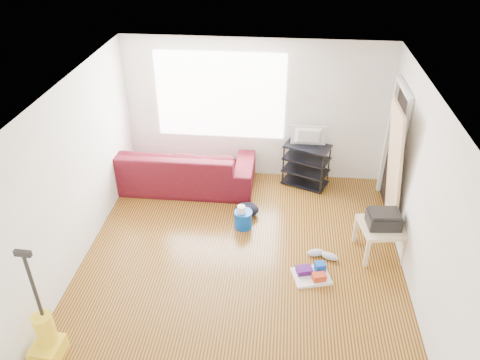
# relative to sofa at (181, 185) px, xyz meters

# --- Properties ---
(room) EXTENTS (4.51, 5.01, 2.51)m
(room) POSITION_rel_sofa_xyz_m (1.34, -1.80, 1.25)
(room) COLOR #3D220B
(room) RESTS_ON ground
(sofa) EXTENTS (2.59, 1.01, 0.76)m
(sofa) POSITION_rel_sofa_xyz_m (0.00, 0.00, 0.00)
(sofa) COLOR #4A0611
(sofa) RESTS_ON ground
(tv_stand) EXTENTS (0.87, 0.69, 0.77)m
(tv_stand) POSITION_rel_sofa_xyz_m (2.20, 0.27, 0.39)
(tv_stand) COLOR black
(tv_stand) RESTS_ON ground
(tv) EXTENTS (0.59, 0.08, 0.34)m
(tv) POSITION_rel_sofa_xyz_m (2.20, 0.27, 0.94)
(tv) COLOR black
(tv) RESTS_ON tv_stand
(side_table) EXTENTS (0.69, 0.69, 0.49)m
(side_table) POSITION_rel_sofa_xyz_m (3.22, -1.50, 0.41)
(side_table) COLOR tan
(side_table) RESTS_ON ground
(printer) EXTENTS (0.47, 0.38, 0.23)m
(printer) POSITION_rel_sofa_xyz_m (3.22, -1.50, 0.60)
(printer) COLOR black
(printer) RESTS_ON side_table
(bucket) EXTENTS (0.33, 0.33, 0.28)m
(bucket) POSITION_rel_sofa_xyz_m (1.22, -1.09, 0.00)
(bucket) COLOR #0642B2
(bucket) RESTS_ON ground
(toilet_paper) EXTENTS (0.12, 0.12, 0.11)m
(toilet_paper) POSITION_rel_sofa_xyz_m (1.19, -1.10, 0.20)
(toilet_paper) COLOR white
(toilet_paper) RESTS_ON bucket
(cleaning_tray) EXTENTS (0.57, 0.50, 0.17)m
(cleaning_tray) POSITION_rel_sofa_xyz_m (2.26, -2.10, 0.05)
(cleaning_tray) COLOR white
(cleaning_tray) RESTS_ON ground
(backpack) EXTENTS (0.39, 0.31, 0.21)m
(backpack) POSITION_rel_sofa_xyz_m (1.25, -0.77, 0.00)
(backpack) COLOR black
(backpack) RESTS_ON ground
(sneakers) EXTENTS (0.47, 0.24, 0.11)m
(sneakers) POSITION_rel_sofa_xyz_m (2.42, -1.69, 0.05)
(sneakers) COLOR silver
(sneakers) RESTS_ON ground
(vacuum) EXTENTS (0.32, 0.37, 1.48)m
(vacuum) POSITION_rel_sofa_xyz_m (-0.73, -3.66, 0.27)
(vacuum) COLOR yellow
(vacuum) RESTS_ON ground
(door_panel) EXTENTS (0.25, 0.81, 2.01)m
(door_panel) POSITION_rel_sofa_xyz_m (3.40, -0.86, 0.00)
(door_panel) COLOR tan
(door_panel) RESTS_ON ground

